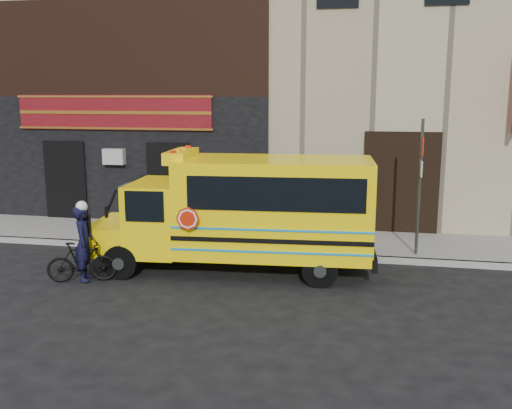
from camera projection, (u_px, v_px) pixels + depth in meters
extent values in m
plane|color=black|center=(226.00, 287.00, 12.70)|extent=(120.00, 120.00, 0.00)
cube|color=gray|center=(249.00, 252.00, 15.19)|extent=(40.00, 0.20, 0.15)
cube|color=gray|center=(260.00, 239.00, 16.64)|extent=(40.00, 3.00, 0.15)
cube|color=tan|center=(291.00, 42.00, 21.64)|extent=(20.00, 10.00, 12.00)
cube|color=black|center=(118.00, 159.00, 18.58)|extent=(10.00, 0.30, 4.00)
cube|color=#311910|center=(113.00, 48.00, 17.92)|extent=(10.00, 0.28, 3.00)
cube|color=#4D0B0C|center=(113.00, 112.00, 18.13)|extent=(6.50, 0.12, 1.10)
cube|color=black|center=(66.00, 181.00, 18.92)|extent=(1.30, 0.10, 2.50)
cube|color=black|center=(169.00, 184.00, 18.24)|extent=(1.30, 0.10, 2.50)
cylinder|color=black|center=(121.00, 262.00, 13.22)|extent=(0.82, 0.33, 0.80)
cylinder|color=black|center=(147.00, 241.00, 15.07)|extent=(0.82, 0.33, 0.80)
cylinder|color=black|center=(320.00, 269.00, 12.66)|extent=(0.82, 0.33, 0.80)
cylinder|color=black|center=(321.00, 247.00, 14.51)|extent=(0.82, 0.33, 0.80)
cube|color=yellow|center=(116.00, 235.00, 14.13)|extent=(1.13, 2.06, 0.70)
cube|color=black|center=(96.00, 244.00, 14.24)|extent=(0.26, 2.05, 0.35)
cube|color=yellow|center=(159.00, 216.00, 13.90)|extent=(1.34, 2.18, 1.70)
cube|color=black|center=(136.00, 200.00, 13.89)|extent=(0.18, 1.80, 0.90)
cube|color=yellow|center=(275.00, 206.00, 13.48)|extent=(4.64, 2.50, 2.25)
cube|color=black|center=(371.00, 253.00, 13.41)|extent=(0.27, 2.20, 0.30)
cube|color=black|center=(275.00, 194.00, 12.30)|extent=(3.89, 0.31, 0.75)
cube|color=yellow|center=(181.00, 156.00, 13.54)|extent=(0.61, 1.63, 0.28)
cylinder|color=red|center=(188.00, 219.00, 12.45)|extent=(0.52, 0.07, 0.52)
cylinder|color=#373E39|center=(419.00, 191.00, 14.47)|extent=(0.08, 0.08, 3.63)
cube|color=red|center=(422.00, 146.00, 14.18)|extent=(0.05, 0.32, 0.45)
cube|color=white|center=(421.00, 169.00, 14.28)|extent=(0.05, 0.32, 0.40)
imported|color=black|center=(82.00, 262.00, 12.97)|extent=(1.62, 0.92, 0.94)
imported|color=black|center=(84.00, 245.00, 12.91)|extent=(0.58, 0.72, 1.72)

